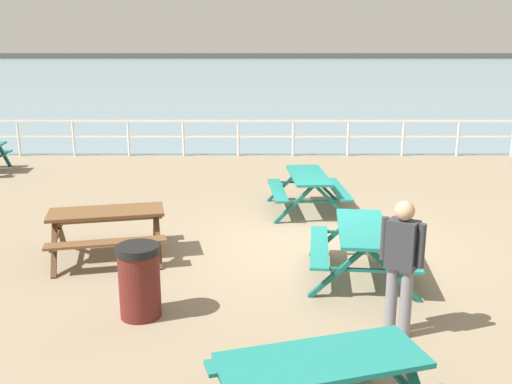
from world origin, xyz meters
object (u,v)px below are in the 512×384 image
Objects in this scene: picnic_table_far_left at (107,222)px; litter_bin at (140,281)px; picnic_table_seaward at (322,377)px; visitor at (402,260)px; picnic_table_near_left at (363,239)px; picnic_table_near_right at (309,183)px.

picnic_table_far_left is 2.28m from litter_bin.
picnic_table_seaward is 1.29× the size of visitor.
litter_bin is (-3.15, 0.47, -0.47)m from visitor.
litter_bin is at bearing 118.56° from picnic_table_near_left.
picnic_table_near_left is 1.03× the size of picnic_table_near_right.
visitor reaches higher than litter_bin.
litter_bin is (0.92, -2.08, -0.10)m from picnic_table_far_left.
picnic_table_near_left is 4.03m from picnic_table_far_left.
litter_bin is at bearing 147.79° from picnic_table_near_right.
picnic_table_near_right is at bearing 14.24° from picnic_table_near_left.
litter_bin reaches higher than picnic_table_seaward.
visitor is (0.62, -5.11, 0.36)m from picnic_table_near_right.
picnic_table_near_left is at bearing 22.68° from litter_bin.
picnic_table_near_right is 6.95m from picnic_table_seaward.
picnic_table_far_left is (-3.95, 0.82, 0.00)m from picnic_table_near_left.
visitor is (1.11, 1.82, 0.36)m from picnic_table_seaward.
picnic_table_far_left and picnic_table_seaward have the same top height.
litter_bin reaches higher than picnic_table_far_left.
picnic_table_near_left is 0.91× the size of picnic_table_seaward.
visitor is at bearing -44.21° from picnic_table_far_left.
picnic_table_seaward is 3.07m from litter_bin.
picnic_table_far_left is 0.97× the size of picnic_table_seaward.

